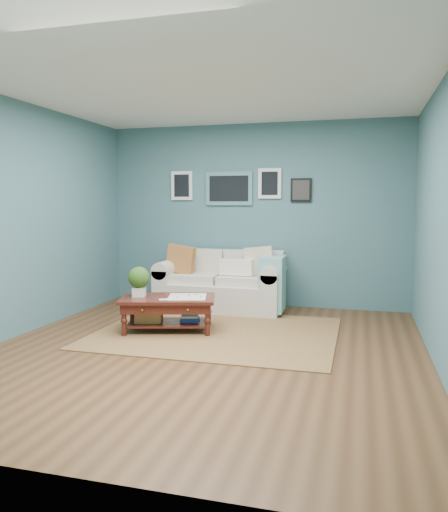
% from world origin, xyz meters
% --- Properties ---
extents(room_shell, '(5.00, 5.02, 2.70)m').
position_xyz_m(room_shell, '(-0.01, 0.06, 1.36)').
color(room_shell, brown).
rests_on(room_shell, ground).
extents(area_rug, '(2.78, 2.22, 0.01)m').
position_xyz_m(area_rug, '(-0.07, 0.72, 0.01)').
color(area_rug, brown).
rests_on(area_rug, ground).
extents(loveseat, '(1.84, 0.83, 0.94)m').
position_xyz_m(loveseat, '(-0.31, 2.02, 0.38)').
color(loveseat, beige).
rests_on(loveseat, ground).
extents(coffee_table, '(1.24, 0.92, 0.77)m').
position_xyz_m(coffee_table, '(-0.71, 0.64, 0.34)').
color(coffee_table, '#36100B').
rests_on(coffee_table, ground).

